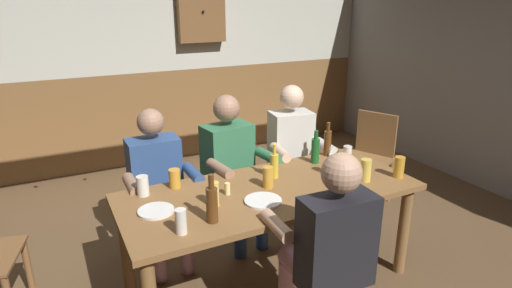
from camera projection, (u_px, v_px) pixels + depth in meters
The scene contains 26 objects.
ground_plane at pixel (264, 274), 3.13m from camera, with size 6.67×6.67×0.00m, color brown.
back_wall_upper at pixel (154, 6), 4.78m from camera, with size 5.56×0.12×1.45m, color beige.
back_wall_wainscot at pixel (162, 116), 5.20m from camera, with size 5.56×0.12×1.11m, color brown.
dining_table at pixel (270, 202), 2.85m from camera, with size 1.99×0.84×0.72m.
person_0 at pixel (158, 181), 3.13m from camera, with size 0.52×0.52×1.18m.
person_1 at pixel (232, 163), 3.39m from camera, with size 0.56×0.58×1.22m.
person_2 at pixel (294, 152), 3.64m from camera, with size 0.52×0.57×1.24m.
person_3 at pixel (328, 243), 2.30m from camera, with size 0.56×0.50×1.21m.
chair_empty_near_right at pixel (369, 155), 4.13m from camera, with size 0.58×0.58×0.88m.
table_candle at pixel (227, 189), 2.73m from camera, with size 0.04×0.04×0.08m, color #F9E08C.
plate_0 at pixel (263, 201), 2.64m from camera, with size 0.24×0.24×0.01m, color white.
plate_1 at pixel (156, 211), 2.52m from camera, with size 0.22×0.22×0.01m, color white.
bottle_0 at pixel (274, 165), 2.98m from camera, with size 0.06×0.06×0.25m.
bottle_1 at pixel (328, 142), 3.39m from camera, with size 0.06×0.06×0.28m.
bottle_2 at pixel (212, 203), 2.37m from camera, with size 0.07×0.07×0.29m.
bottle_3 at pixel (315, 150), 3.24m from camera, with size 0.06×0.06×0.26m.
pint_glass_0 at pixel (347, 153), 3.33m from camera, with size 0.07×0.07×0.11m, color white.
pint_glass_1 at pixel (181, 222), 2.27m from camera, with size 0.06×0.06×0.14m, color white.
pint_glass_2 at pixel (214, 194), 2.57m from camera, with size 0.06×0.06×0.16m, color #E5C64C.
pint_glass_3 at pixel (366, 170), 2.92m from camera, with size 0.08×0.08×0.16m, color #E5C64C.
pint_glass_4 at pixel (333, 165), 3.02m from camera, with size 0.06×0.06×0.16m, color white.
pint_glass_5 at pixel (175, 179), 2.83m from camera, with size 0.08×0.08×0.13m, color gold.
pint_glass_6 at pixel (143, 186), 2.71m from camera, with size 0.08×0.08×0.13m, color white.
pint_glass_7 at pixel (269, 177), 2.83m from camera, with size 0.07×0.07×0.14m, color gold.
pint_glass_8 at pixel (399, 167), 2.99m from camera, with size 0.07×0.07×0.15m, color gold.
wall_dart_cabinet at pixel (201, 11), 4.92m from camera, with size 0.56×0.15×0.70m.
Camera 1 is at (-1.25, -2.33, 1.93)m, focal length 29.76 mm.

